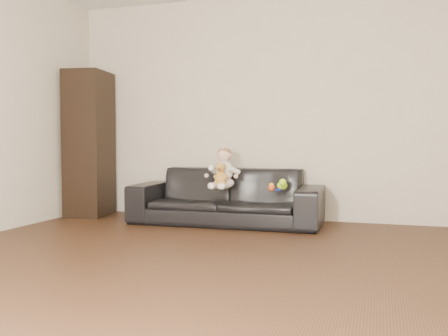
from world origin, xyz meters
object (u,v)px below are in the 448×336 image
(sofa, at_px, (226,196))
(teddy_bear, at_px, (221,174))
(cabinet, at_px, (89,144))
(toy_rattle, at_px, (271,188))
(baby, at_px, (224,170))
(toy_green, at_px, (282,186))
(toy_blue_disc, at_px, (277,190))

(sofa, distance_m, teddy_bear, 0.36)
(cabinet, height_order, toy_rattle, cabinet)
(baby, xyz_separation_m, toy_green, (0.63, 0.02, -0.15))
(toy_rattle, distance_m, toy_blue_disc, 0.13)
(toy_green, xyz_separation_m, toy_blue_disc, (-0.04, -0.05, -0.04))
(teddy_bear, bearing_deg, sofa, 118.41)
(sofa, bearing_deg, toy_blue_disc, -14.05)
(teddy_bear, height_order, toy_rattle, teddy_bear)
(cabinet, xyz_separation_m, baby, (1.79, -0.21, -0.28))
(baby, distance_m, teddy_bear, 0.14)
(toy_green, height_order, toy_rattle, toy_green)
(cabinet, distance_m, baby, 1.82)
(cabinet, xyz_separation_m, teddy_bear, (1.80, -0.35, -0.32))
(cabinet, bearing_deg, sofa, -11.84)
(teddy_bear, bearing_deg, cabinet, -165.70)
(baby, bearing_deg, toy_rattle, 1.88)
(sofa, distance_m, toy_blue_disc, 0.62)
(toy_green, bearing_deg, cabinet, 175.51)
(cabinet, distance_m, toy_blue_disc, 2.43)
(sofa, xyz_separation_m, toy_green, (0.64, -0.09, 0.14))
(baby, distance_m, toy_blue_disc, 0.62)
(toy_green, bearing_deg, toy_rattle, -114.60)
(toy_rattle, bearing_deg, toy_green, 65.40)
(baby, bearing_deg, toy_blue_disc, 14.34)
(toy_green, bearing_deg, toy_blue_disc, -133.73)
(sofa, xyz_separation_m, cabinet, (-1.78, 0.10, 0.57))
(cabinet, distance_m, toy_rattle, 2.41)
(cabinet, bearing_deg, toy_blue_disc, -14.31)
(baby, relative_size, toy_blue_disc, 4.40)
(teddy_bear, relative_size, toy_rattle, 3.14)
(teddy_bear, height_order, toy_blue_disc, teddy_bear)
(cabinet, xyz_separation_m, toy_green, (2.42, -0.19, -0.43))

